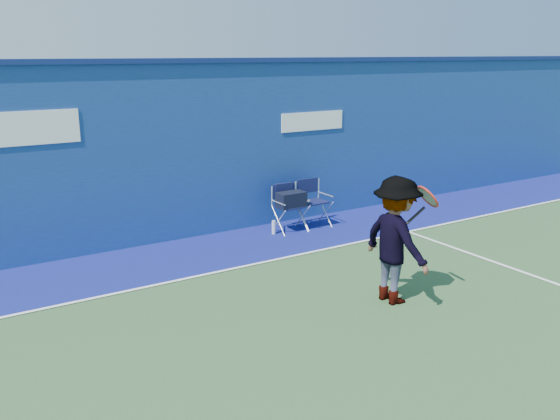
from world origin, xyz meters
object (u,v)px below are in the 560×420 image
directors_chair_right (314,212)px  water_bottle (274,227)px  directors_chair_left (290,212)px  tennis_player (396,240)px

directors_chair_right → water_bottle: directors_chair_right is taller
directors_chair_left → directors_chair_right: directors_chair_right is taller
directors_chair_left → directors_chair_right: (0.54, 0.02, -0.09)m
tennis_player → water_bottle: bearing=86.6°
directors_chair_left → tennis_player: size_ratio=0.51×
directors_chair_left → directors_chair_right: bearing=2.6°
directors_chair_left → tennis_player: tennis_player is taller
directors_chair_left → tennis_player: (-0.55, -3.35, 0.47)m
water_bottle → tennis_player: bearing=-93.4°
directors_chair_left → water_bottle: (-0.35, -0.01, -0.24)m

